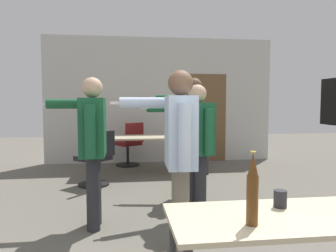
{
  "coord_description": "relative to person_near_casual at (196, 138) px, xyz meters",
  "views": [
    {
      "loc": [
        -0.83,
        -1.5,
        1.41
      ],
      "look_at": [
        -0.29,
        2.58,
        1.1
      ],
      "focal_mm": 35.0,
      "sensor_mm": 36.0,
      "label": 1
    }
  ],
  "objects": [
    {
      "name": "person_center_tall",
      "position": [
        -1.21,
        -0.18,
        0.03
      ],
      "size": [
        0.77,
        0.7,
        1.67
      ],
      "rotation": [
        0.0,
        0.0,
        1.57
      ],
      "color": "#28282D",
      "rests_on": "ground_plane"
    },
    {
      "name": "office_chair_far_right",
      "position": [
        -1.33,
        1.66,
        -0.53
      ],
      "size": [
        0.69,
        0.68,
        0.93
      ],
      "rotation": [
        0.0,
        0.0,
        0.85
      ],
      "color": "black",
      "rests_on": "ground_plane"
    },
    {
      "name": "person_left_plaid",
      "position": [
        -0.37,
        -0.95,
        0.05
      ],
      "size": [
        0.77,
        0.69,
        1.69
      ],
      "rotation": [
        0.0,
        0.0,
        1.53
      ],
      "color": "slate",
      "rests_on": "ground_plane"
    },
    {
      "name": "beer_bottle",
      "position": [
        -0.16,
        -2.15,
        -0.04
      ],
      "size": [
        0.07,
        0.07,
        0.41
      ],
      "color": "#563314",
      "rests_on": "conference_table_near"
    },
    {
      "name": "conference_table_far",
      "position": [
        -0.4,
        2.56,
        -0.3
      ],
      "size": [
        2.37,
        0.76,
        0.72
      ],
      "color": "#C6B793",
      "rests_on": "ground_plane"
    },
    {
      "name": "conference_table_near",
      "position": [
        0.21,
        -2.02,
        -0.32
      ],
      "size": [
        1.62,
        0.64,
        0.72
      ],
      "color": "#C6B793",
      "rests_on": "ground_plane"
    },
    {
      "name": "drink_cup",
      "position": [
        0.14,
        -1.88,
        -0.18
      ],
      "size": [
        0.08,
        0.08,
        0.11
      ],
      "color": "#232328",
      "rests_on": "conference_table_near"
    },
    {
      "name": "person_right_polo",
      "position": [
        0.16,
        0.93,
        0.11
      ],
      "size": [
        0.76,
        0.66,
        1.76
      ],
      "rotation": [
        0.0,
        0.0,
        1.41
      ],
      "color": "#28282D",
      "rests_on": "ground_plane"
    },
    {
      "name": "person_near_casual",
      "position": [
        0.0,
        0.0,
        0.0
      ],
      "size": [
        0.86,
        0.63,
        1.61
      ],
      "rotation": [
        0.0,
        0.0,
        1.87
      ],
      "color": "#28282D",
      "rests_on": "ground_plane"
    },
    {
      "name": "back_wall",
      "position": [
        0.01,
        3.76,
        0.46
      ],
      "size": [
        5.27,
        0.12,
        2.87
      ],
      "color": "beige",
      "rests_on": "ground_plane"
    },
    {
      "name": "office_chair_mid_tucked",
      "position": [
        -0.75,
        3.29,
        -0.51
      ],
      "size": [
        0.66,
        0.68,
        0.95
      ],
      "rotation": [
        0.0,
        0.0,
        0.59
      ],
      "color": "black",
      "rests_on": "ground_plane"
    }
  ]
}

